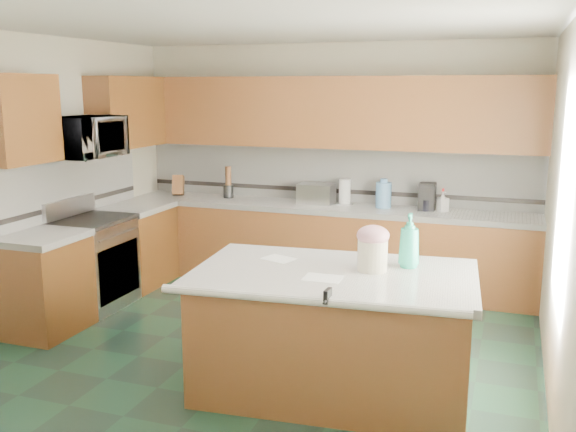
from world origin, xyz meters
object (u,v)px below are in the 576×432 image
at_px(coffee_maker, 427,197).
at_px(knife_block, 178,185).
at_px(treat_jar, 372,255).
at_px(island_base, 333,335).
at_px(island_top, 334,275).
at_px(soap_bottle_island, 409,241).
at_px(toaster_oven, 316,194).

bearing_deg(coffee_maker, knife_block, 179.32).
relative_size(treat_jar, knife_block, 0.95).
bearing_deg(island_base, knife_block, 131.47).
height_order(island_base, knife_block, knife_block).
bearing_deg(island_top, soap_bottle_island, 25.81).
height_order(treat_jar, soap_bottle_island, soap_bottle_island).
bearing_deg(treat_jar, island_base, -168.94).
xyz_separation_m(island_base, toaster_oven, (-0.91, 2.54, 0.60)).
bearing_deg(soap_bottle_island, knife_block, 143.77).
relative_size(toaster_oven, coffee_maker, 1.35).
xyz_separation_m(island_base, knife_block, (-2.67, 2.54, 0.61)).
bearing_deg(coffee_maker, soap_bottle_island, -87.01).
height_order(island_top, toaster_oven, toaster_oven).
relative_size(island_top, coffee_maker, 6.89).
bearing_deg(island_top, knife_block, 131.47).
relative_size(island_base, soap_bottle_island, 4.77).
relative_size(island_base, island_top, 0.95).
height_order(treat_jar, coffee_maker, coffee_maker).
height_order(island_base, toaster_oven, toaster_oven).
relative_size(treat_jar, soap_bottle_island, 0.56).
xyz_separation_m(island_base, treat_jar, (0.25, 0.11, 0.60)).
bearing_deg(knife_block, island_base, -61.93).
distance_m(island_top, knife_block, 3.69).
distance_m(soap_bottle_island, toaster_oven, 2.65).
distance_m(treat_jar, coffee_maker, 2.46).
xyz_separation_m(island_base, soap_bottle_island, (0.49, 0.29, 0.69)).
height_order(soap_bottle_island, toaster_oven, soap_bottle_island).
bearing_deg(island_base, coffee_maker, 78.04).
bearing_deg(island_top, coffee_maker, 78.04).
xyz_separation_m(island_top, treat_jar, (0.25, 0.11, 0.14)).
height_order(island_base, island_top, island_top).
relative_size(knife_block, toaster_oven, 0.61).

